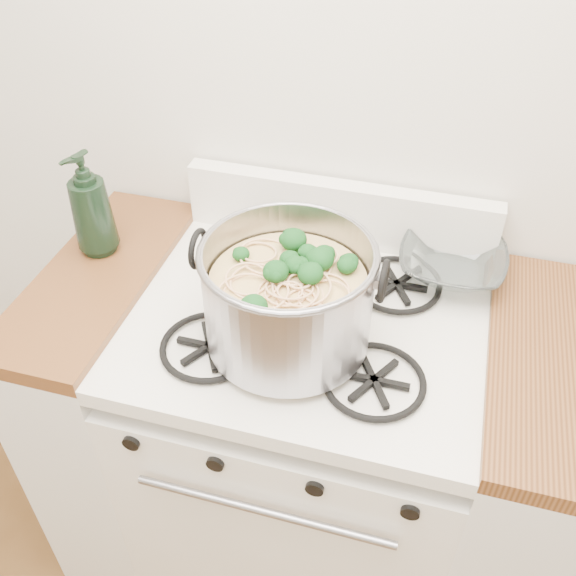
# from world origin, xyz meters

# --- Properties ---
(gas_range) EXTENTS (0.76, 0.66, 0.92)m
(gas_range) POSITION_xyz_m (0.00, 1.26, 0.44)
(gas_range) COLOR white
(gas_range) RESTS_ON ground
(counter_left) EXTENTS (0.25, 0.65, 0.92)m
(counter_left) POSITION_xyz_m (-0.51, 1.26, 0.46)
(counter_left) COLOR silver
(counter_left) RESTS_ON ground
(stock_pot) EXTENTS (0.37, 0.34, 0.23)m
(stock_pot) POSITION_xyz_m (-0.02, 1.17, 1.03)
(stock_pot) COLOR #9A99A2
(stock_pot) RESTS_ON gas_range
(spatula) EXTENTS (0.42, 0.42, 0.02)m
(spatula) POSITION_xyz_m (0.04, 1.27, 0.94)
(spatula) COLOR black
(spatula) RESTS_ON gas_range
(glass_bowl) EXTENTS (0.10, 0.10, 0.02)m
(glass_bowl) POSITION_xyz_m (0.28, 1.48, 0.94)
(glass_bowl) COLOR white
(glass_bowl) RESTS_ON gas_range
(bottle) EXTENTS (0.13, 0.13, 0.26)m
(bottle) POSITION_xyz_m (-0.54, 1.34, 1.05)
(bottle) COLOR black
(bottle) RESTS_ON counter_left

